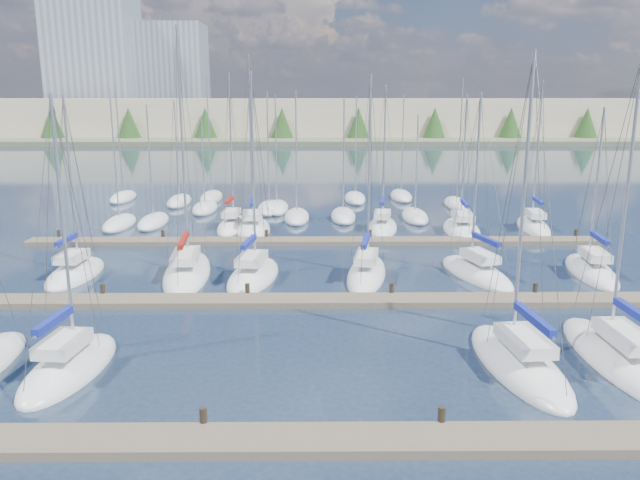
{
  "coord_description": "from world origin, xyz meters",
  "views": [
    {
      "loc": [
        -0.24,
        -16.09,
        11.06
      ],
      "look_at": [
        0.0,
        14.0,
        4.0
      ],
      "focal_mm": 35.0,
      "sensor_mm": 36.0,
      "label": 1
    }
  ],
  "objects_px": {
    "sailboat_r": "(533,226)",
    "sailboat_f": "(618,358)",
    "sailboat_n": "(232,225)",
    "sailboat_q": "(462,229)",
    "sailboat_e": "(519,363)",
    "sailboat_l": "(476,273)",
    "sailboat_c": "(70,367)",
    "sailboat_k": "(367,273)",
    "sailboat_j": "(253,275)",
    "sailboat_m": "(591,271)",
    "sailboat_o": "(253,228)",
    "sailboat_i": "(187,272)",
    "sailboat_h": "(75,273)",
    "sailboat_p": "(382,227)"
  },
  "relations": [
    {
      "from": "sailboat_r",
      "to": "sailboat_f",
      "type": "bearing_deg",
      "value": -95.12
    },
    {
      "from": "sailboat_f",
      "to": "sailboat_n",
      "type": "bearing_deg",
      "value": 125.04
    },
    {
      "from": "sailboat_q",
      "to": "sailboat_n",
      "type": "distance_m",
      "value": 19.21
    },
    {
      "from": "sailboat_e",
      "to": "sailboat_l",
      "type": "bearing_deg",
      "value": 77.91
    },
    {
      "from": "sailboat_c",
      "to": "sailboat_k",
      "type": "bearing_deg",
      "value": 51.11
    },
    {
      "from": "sailboat_j",
      "to": "sailboat_r",
      "type": "bearing_deg",
      "value": 40.58
    },
    {
      "from": "sailboat_f",
      "to": "sailboat_c",
      "type": "relative_size",
      "value": 1.13
    },
    {
      "from": "sailboat_k",
      "to": "sailboat_c",
      "type": "relative_size",
      "value": 1.09
    },
    {
      "from": "sailboat_j",
      "to": "sailboat_m",
      "type": "bearing_deg",
      "value": 9.85
    },
    {
      "from": "sailboat_k",
      "to": "sailboat_m",
      "type": "bearing_deg",
      "value": 11.14
    },
    {
      "from": "sailboat_o",
      "to": "sailboat_i",
      "type": "relative_size",
      "value": 0.94
    },
    {
      "from": "sailboat_c",
      "to": "sailboat_h",
      "type": "distance_m",
      "value": 14.58
    },
    {
      "from": "sailboat_i",
      "to": "sailboat_l",
      "type": "xyz_separation_m",
      "value": [
        18.08,
        -0.28,
        -0.01
      ]
    },
    {
      "from": "sailboat_k",
      "to": "sailboat_r",
      "type": "bearing_deg",
      "value": 52.02
    },
    {
      "from": "sailboat_m",
      "to": "sailboat_p",
      "type": "height_order",
      "value": "sailboat_p"
    },
    {
      "from": "sailboat_p",
      "to": "sailboat_q",
      "type": "bearing_deg",
      "value": 1.22
    },
    {
      "from": "sailboat_o",
      "to": "sailboat_e",
      "type": "bearing_deg",
      "value": -68.43
    },
    {
      "from": "sailboat_f",
      "to": "sailboat_i",
      "type": "relative_size",
      "value": 0.85
    },
    {
      "from": "sailboat_o",
      "to": "sailboat_r",
      "type": "distance_m",
      "value": 23.63
    },
    {
      "from": "sailboat_j",
      "to": "sailboat_f",
      "type": "bearing_deg",
      "value": -29.18
    },
    {
      "from": "sailboat_m",
      "to": "sailboat_n",
      "type": "height_order",
      "value": "sailboat_n"
    },
    {
      "from": "sailboat_h",
      "to": "sailboat_o",
      "type": "bearing_deg",
      "value": 55.96
    },
    {
      "from": "sailboat_q",
      "to": "sailboat_l",
      "type": "bearing_deg",
      "value": -94.39
    },
    {
      "from": "sailboat_j",
      "to": "sailboat_e",
      "type": "bearing_deg",
      "value": -38.88
    },
    {
      "from": "sailboat_o",
      "to": "sailboat_c",
      "type": "bearing_deg",
      "value": -105.38
    },
    {
      "from": "sailboat_r",
      "to": "sailboat_p",
      "type": "relative_size",
      "value": 1.03
    },
    {
      "from": "sailboat_j",
      "to": "sailboat_i",
      "type": "distance_m",
      "value": 4.29
    },
    {
      "from": "sailboat_m",
      "to": "sailboat_p",
      "type": "bearing_deg",
      "value": 138.11
    },
    {
      "from": "sailboat_q",
      "to": "sailboat_e",
      "type": "xyz_separation_m",
      "value": [
        -3.68,
        -26.31,
        0.01
      ]
    },
    {
      "from": "sailboat_r",
      "to": "sailboat_j",
      "type": "height_order",
      "value": "sailboat_j"
    },
    {
      "from": "sailboat_e",
      "to": "sailboat_l",
      "type": "distance_m",
      "value": 13.51
    },
    {
      "from": "sailboat_p",
      "to": "sailboat_n",
      "type": "height_order",
      "value": "sailboat_n"
    },
    {
      "from": "sailboat_p",
      "to": "sailboat_o",
      "type": "bearing_deg",
      "value": -170.88
    },
    {
      "from": "sailboat_q",
      "to": "sailboat_n",
      "type": "height_order",
      "value": "sailboat_n"
    },
    {
      "from": "sailboat_p",
      "to": "sailboat_e",
      "type": "bearing_deg",
      "value": -75.85
    },
    {
      "from": "sailboat_m",
      "to": "sailboat_i",
      "type": "xyz_separation_m",
      "value": [
        -25.45,
        -0.05,
        0.01
      ]
    },
    {
      "from": "sailboat_i",
      "to": "sailboat_h",
      "type": "distance_m",
      "value": 6.92
    },
    {
      "from": "sailboat_k",
      "to": "sailboat_o",
      "type": "bearing_deg",
      "value": 130.99
    },
    {
      "from": "sailboat_r",
      "to": "sailboat_f",
      "type": "height_order",
      "value": "sailboat_f"
    },
    {
      "from": "sailboat_m",
      "to": "sailboat_e",
      "type": "xyz_separation_m",
      "value": [
        -8.99,
        -13.73,
        0.0
      ]
    },
    {
      "from": "sailboat_e",
      "to": "sailboat_r",
      "type": "bearing_deg",
      "value": 64.72
    },
    {
      "from": "sailboat_m",
      "to": "sailboat_f",
      "type": "height_order",
      "value": "sailboat_f"
    },
    {
      "from": "sailboat_m",
      "to": "sailboat_j",
      "type": "relative_size",
      "value": 0.84
    },
    {
      "from": "sailboat_h",
      "to": "sailboat_m",
      "type": "bearing_deg",
      "value": 2.28
    },
    {
      "from": "sailboat_p",
      "to": "sailboat_k",
      "type": "relative_size",
      "value": 0.97
    },
    {
      "from": "sailboat_q",
      "to": "sailboat_l",
      "type": "relative_size",
      "value": 0.99
    },
    {
      "from": "sailboat_p",
      "to": "sailboat_f",
      "type": "distance_m",
      "value": 27.58
    },
    {
      "from": "sailboat_r",
      "to": "sailboat_l",
      "type": "distance_m",
      "value": 16.23
    },
    {
      "from": "sailboat_j",
      "to": "sailboat_c",
      "type": "bearing_deg",
      "value": -107.73
    },
    {
      "from": "sailboat_l",
      "to": "sailboat_h",
      "type": "distance_m",
      "value": 25.0
    }
  ]
}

